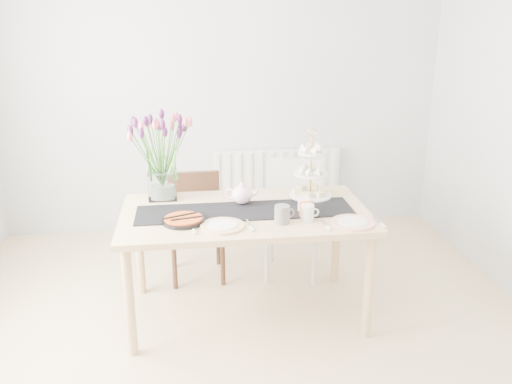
{
  "coord_description": "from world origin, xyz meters",
  "views": [
    {
      "loc": [
        -0.31,
        -2.64,
        1.99
      ],
      "look_at": [
        0.1,
        0.57,
        0.9
      ],
      "focal_mm": 38.0,
      "sensor_mm": 36.0,
      "label": 1
    }
  ],
  "objects": [
    {
      "name": "dining_table",
      "position": [
        0.04,
        0.62,
        0.67
      ],
      "size": [
        1.6,
        0.9,
        0.75
      ],
      "color": "tan",
      "rests_on": "ground"
    },
    {
      "name": "table_runner",
      "position": [
        0.04,
        0.62,
        0.75
      ],
      "size": [
        1.4,
        0.35,
        0.01
      ],
      "primitive_type": "cube",
      "color": "black",
      "rests_on": "dining_table"
    },
    {
      "name": "cake_stand",
      "position": [
        0.52,
        0.85,
        0.88
      ],
      "size": [
        0.3,
        0.3,
        0.44
      ],
      "rotation": [
        0.0,
        0.0,
        -0.36
      ],
      "color": "gold",
      "rests_on": "dining_table"
    },
    {
      "name": "chair_brown",
      "position": [
        -0.28,
        1.3,
        0.46
      ],
      "size": [
        0.41,
        0.41,
        0.8
      ],
      "rotation": [
        0.0,
        0.0,
        0.03
      ],
      "color": "#352013",
      "rests_on": "ground"
    },
    {
      "name": "tulip_vase",
      "position": [
        -0.5,
        0.96,
        1.14
      ],
      "size": [
        0.7,
        0.7,
        0.6
      ],
      "rotation": [
        0.0,
        0.0,
        0.25
      ],
      "color": "silver",
      "rests_on": "dining_table"
    },
    {
      "name": "plate_left",
      "position": [
        -0.13,
        0.37,
        0.76
      ],
      "size": [
        0.3,
        0.3,
        0.01
      ],
      "primitive_type": "cylinder",
      "rotation": [
        0.0,
        0.0,
        0.15
      ],
      "color": "silver",
      "rests_on": "dining_table"
    },
    {
      "name": "mug_orange",
      "position": [
        0.4,
        0.48,
        0.8
      ],
      "size": [
        0.11,
        0.11,
        0.09
      ],
      "primitive_type": "cylinder",
      "rotation": [
        0.0,
        0.0,
        0.79
      ],
      "color": "#FA511B",
      "rests_on": "dining_table"
    },
    {
      "name": "room_shell",
      "position": [
        0.0,
        0.0,
        1.3
      ],
      "size": [
        4.5,
        4.5,
        4.5
      ],
      "color": "tan",
      "rests_on": "ground"
    },
    {
      "name": "plate_right",
      "position": [
        0.67,
        0.33,
        0.76
      ],
      "size": [
        0.29,
        0.29,
        0.01
      ],
      "primitive_type": "cylinder",
      "rotation": [
        0.0,
        0.0,
        0.09
      ],
      "color": "white",
      "rests_on": "dining_table"
    },
    {
      "name": "mug_white",
      "position": [
        0.4,
        0.42,
        0.8
      ],
      "size": [
        0.09,
        0.09,
        0.1
      ],
      "primitive_type": "cylinder",
      "rotation": [
        0.0,
        0.0,
        0.04
      ],
      "color": "white",
      "rests_on": "dining_table"
    },
    {
      "name": "tart_tin",
      "position": [
        -0.36,
        0.48,
        0.77
      ],
      "size": [
        0.26,
        0.26,
        0.03
      ],
      "rotation": [
        0.0,
        0.0,
        -0.03
      ],
      "color": "black",
      "rests_on": "dining_table"
    },
    {
      "name": "teapot",
      "position": [
        0.03,
        0.75,
        0.82
      ],
      "size": [
        0.26,
        0.24,
        0.14
      ],
      "primitive_type": null,
      "rotation": [
        0.0,
        0.0,
        -0.33
      ],
      "color": "white",
      "rests_on": "dining_table"
    },
    {
      "name": "cream_jug",
      "position": [
        0.42,
        0.57,
        0.79
      ],
      "size": [
        0.11,
        0.11,
        0.09
      ],
      "primitive_type": "cylinder",
      "rotation": [
        0.0,
        0.0,
        0.38
      ],
      "color": "silver",
      "rests_on": "dining_table"
    },
    {
      "name": "radiator",
      "position": [
        0.5,
        2.19,
        0.45
      ],
      "size": [
        1.2,
        0.08,
        0.6
      ],
      "primitive_type": "cube",
      "color": "white",
      "rests_on": "room_shell"
    },
    {
      "name": "mug_grey",
      "position": [
        0.24,
        0.39,
        0.81
      ],
      "size": [
        0.11,
        0.11,
        0.11
      ],
      "primitive_type": "cylinder",
      "rotation": [
        0.0,
        0.0,
        0.25
      ],
      "color": "slate",
      "rests_on": "dining_table"
    },
    {
      "name": "chair_white",
      "position": [
        0.49,
        1.26,
        0.52
      ],
      "size": [
        0.53,
        0.53,
        0.89
      ],
      "rotation": [
        0.0,
        0.0,
        -0.25
      ],
      "color": "silver",
      "rests_on": "ground"
    }
  ]
}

